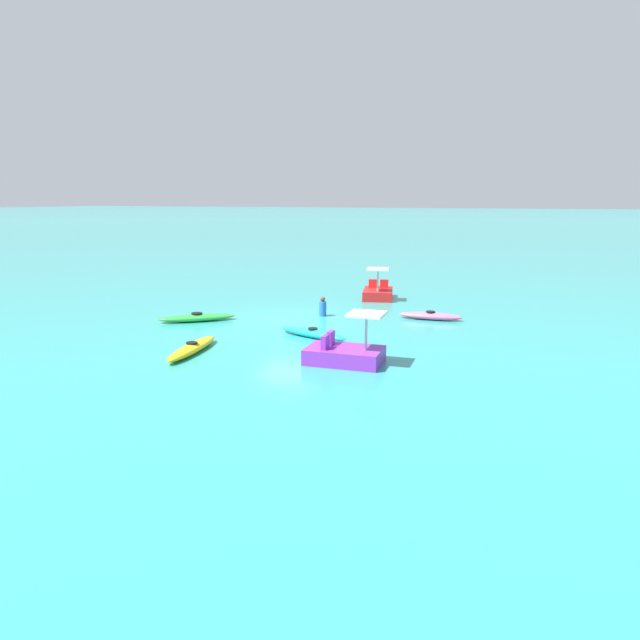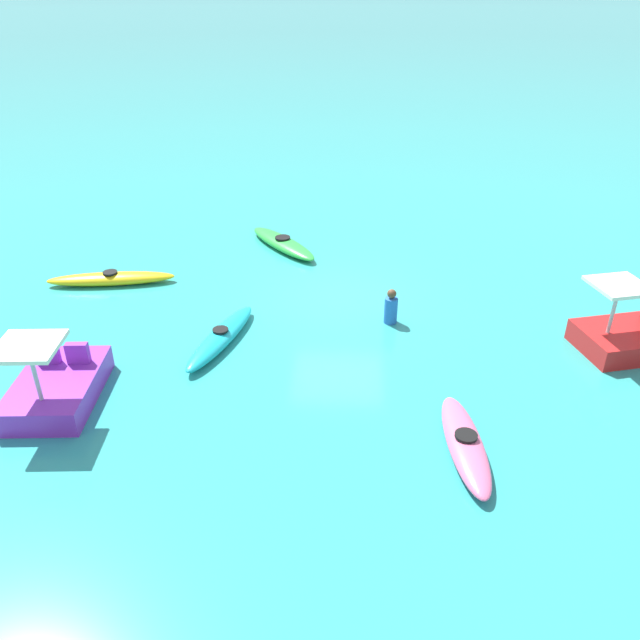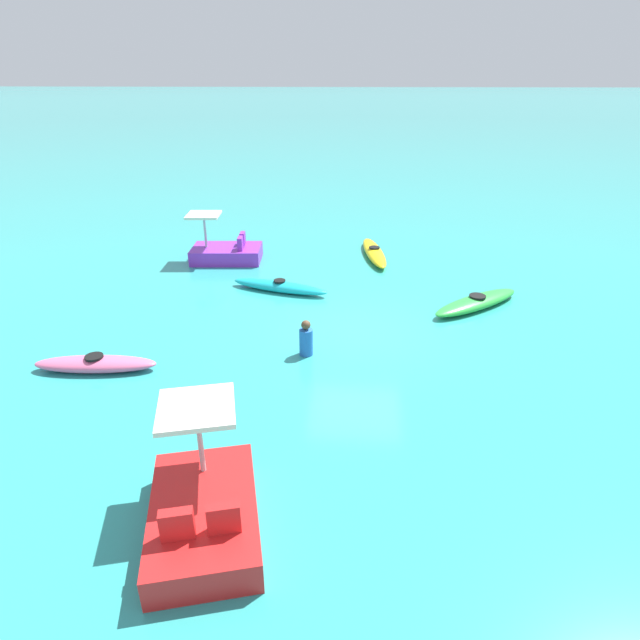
% 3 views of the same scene
% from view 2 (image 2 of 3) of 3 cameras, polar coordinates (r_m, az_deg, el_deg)
% --- Properties ---
extents(ground_plane, '(600.00, 600.00, 0.00)m').
position_cam_2_polar(ground_plane, '(16.05, 1.75, 2.01)').
color(ground_plane, teal).
extents(kayak_yellow, '(3.46, 1.14, 0.37)m').
position_cam_2_polar(kayak_yellow, '(17.69, -18.80, 3.65)').
color(kayak_yellow, yellow).
rests_on(kayak_yellow, ground_plane).
extents(kayak_pink, '(0.84, 2.76, 0.37)m').
position_cam_2_polar(kayak_pink, '(11.26, 13.29, -11.09)').
color(kayak_pink, pink).
rests_on(kayak_pink, ground_plane).
extents(kayak_green, '(2.60, 2.96, 0.37)m').
position_cam_2_polar(kayak_green, '(19.15, -3.47, 7.12)').
color(kayak_green, green).
rests_on(kayak_green, ground_plane).
extents(kayak_cyan, '(1.36, 3.11, 0.37)m').
position_cam_2_polar(kayak_cyan, '(14.17, -9.16, -1.56)').
color(kayak_cyan, '#19B7C6').
rests_on(kayak_cyan, ground_plane).
extents(pedal_boat_purple, '(1.69, 2.55, 1.68)m').
position_cam_2_polar(pedal_boat_purple, '(13.13, -23.23, -5.59)').
color(pedal_boat_purple, purple).
rests_on(pedal_boat_purple, ground_plane).
extents(pedal_boat_red, '(2.71, 2.07, 1.68)m').
position_cam_2_polar(pedal_boat_red, '(15.36, 27.04, -1.32)').
color(pedal_boat_red, red).
rests_on(pedal_boat_red, ground_plane).
extents(person_near_shore, '(0.45, 0.45, 0.88)m').
position_cam_2_polar(person_near_shore, '(14.83, 6.59, 1.11)').
color(person_near_shore, blue).
rests_on(person_near_shore, ground_plane).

